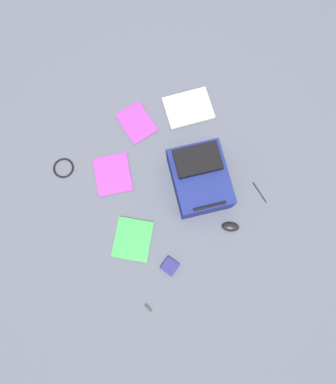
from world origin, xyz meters
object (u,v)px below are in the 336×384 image
object	(u,v)px
laptop	(188,108)
cable_coil	(63,168)
book_red	(113,174)
book_comic	(133,239)
backpack	(200,178)
computer_mouse	(231,227)
book_manual	(137,123)
earbud_pouch	(170,266)
usb_stick	(148,308)
pen_black	(260,192)

from	to	relation	value
laptop	cable_coil	distance (m)	0.89
book_red	book_comic	xyz separation A→B (m)	(0.05, 0.42, 0.00)
backpack	computer_mouse	bearing A→B (deg)	98.05
book_red	book_manual	xyz separation A→B (m)	(-0.28, -0.25, -0.00)
laptop	earbud_pouch	size ratio (longest dim) A/B	3.95
laptop	usb_stick	size ratio (longest dim) A/B	6.44
computer_mouse	cable_coil	distance (m)	1.11
backpack	laptop	xyz separation A→B (m)	(-0.16, -0.47, -0.08)
book_red	cable_coil	bearing A→B (deg)	-33.31
cable_coil	earbud_pouch	bearing A→B (deg)	112.29
cable_coil	usb_stick	bearing A→B (deg)	97.45
laptop	computer_mouse	bearing A→B (deg)	81.90
backpack	earbud_pouch	world-z (taller)	backpack
backpack	book_manual	world-z (taller)	backpack
book_comic	cable_coil	xyz separation A→B (m)	(0.21, -0.60, -0.00)
book_red	usb_stick	xyz separation A→B (m)	(0.13, 0.82, -0.00)
backpack	book_comic	distance (m)	0.55
book_comic	book_manual	bearing A→B (deg)	-116.16
book_manual	usb_stick	size ratio (longest dim) A/B	5.15
book_comic	pen_black	xyz separation A→B (m)	(-0.83, 0.08, -0.01)
book_red	pen_black	world-z (taller)	book_red
computer_mouse	usb_stick	world-z (taller)	computer_mouse
laptop	pen_black	xyz separation A→B (m)	(-0.15, 0.69, -0.01)
laptop	book_red	bearing A→B (deg)	17.12
pen_black	book_comic	bearing A→B (deg)	-5.23
laptop	usb_stick	distance (m)	1.27
backpack	book_manual	bearing A→B (deg)	-70.75
book_red	laptop	bearing A→B (deg)	-162.88
laptop	book_comic	world-z (taller)	laptop
backpack	pen_black	xyz separation A→B (m)	(-0.32, 0.23, -0.09)
backpack	book_comic	bearing A→B (deg)	16.03
computer_mouse	usb_stick	size ratio (longest dim) A/B	2.02
book_red	earbud_pouch	world-z (taller)	earbud_pouch
computer_mouse	cable_coil	size ratio (longest dim) A/B	0.80
book_red	book_manual	distance (m)	0.38
backpack	book_red	world-z (taller)	backpack
laptop	earbud_pouch	distance (m)	1.02
book_comic	usb_stick	size ratio (longest dim) A/B	6.24
laptop	pen_black	distance (m)	0.71
computer_mouse	book_red	bearing A→B (deg)	-111.76
book_red	computer_mouse	xyz separation A→B (m)	(-0.51, 0.61, 0.01)
cable_coil	book_comic	bearing A→B (deg)	109.50
book_manual	computer_mouse	world-z (taller)	computer_mouse
laptop	computer_mouse	xyz separation A→B (m)	(0.11, 0.81, 0.00)
cable_coil	pen_black	bearing A→B (deg)	147.15
cable_coil	computer_mouse	bearing A→B (deg)	134.63
book_red	book_comic	size ratio (longest dim) A/B	0.91
laptop	cable_coil	xyz separation A→B (m)	(0.89, 0.02, -0.01)
earbud_pouch	book_comic	bearing A→B (deg)	-61.24
book_red	earbud_pouch	xyz separation A→B (m)	(-0.08, 0.67, 0.01)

